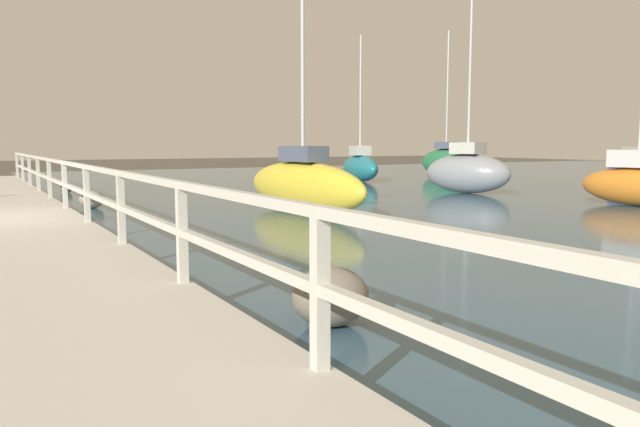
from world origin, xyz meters
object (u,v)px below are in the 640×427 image
object	(u,v)px
sailboat_orange	(638,183)
sailboat_teal	(360,167)
sailboat_green	(446,161)
sailboat_yellow	(303,184)
sailboat_gray	(467,171)

from	to	relation	value
sailboat_orange	sailboat_teal	world-z (taller)	sailboat_teal
sailboat_green	sailboat_yellow	bearing A→B (deg)	-150.47
sailboat_yellow	sailboat_teal	xyz separation A→B (m)	(8.74, 10.55, -0.04)
sailboat_orange	sailboat_green	bearing A→B (deg)	68.14
sailboat_green	sailboat_teal	world-z (taller)	sailboat_green
sailboat_gray	sailboat_green	xyz separation A→B (m)	(6.91, 9.13, 0.05)
sailboat_yellow	sailboat_teal	bearing A→B (deg)	47.66
sailboat_green	sailboat_yellow	xyz separation A→B (m)	(-15.13, -11.73, -0.10)
sailboat_gray	sailboat_teal	distance (m)	7.97
sailboat_orange	sailboat_gray	bearing A→B (deg)	99.50
sailboat_gray	sailboat_green	bearing A→B (deg)	32.28
sailboat_orange	sailboat_green	xyz separation A→B (m)	(5.84, 15.10, 0.18)
sailboat_yellow	sailboat_teal	size ratio (longest dim) A/B	1.20
sailboat_yellow	sailboat_green	bearing A→B (deg)	35.08
sailboat_green	sailboat_teal	size ratio (longest dim) A/B	1.13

